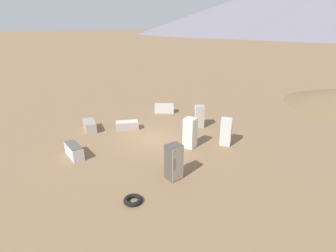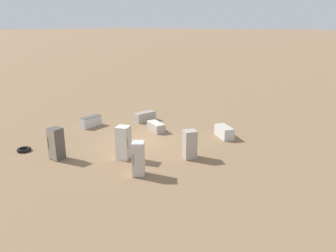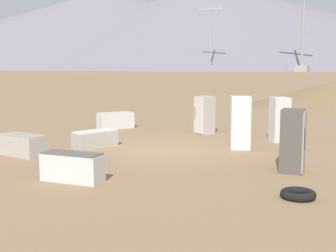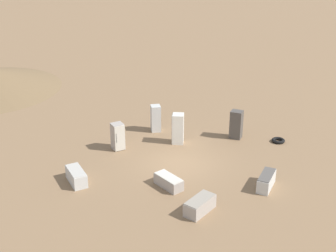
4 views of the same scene
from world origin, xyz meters
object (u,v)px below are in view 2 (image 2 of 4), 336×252
discarded_fridge_4 (156,127)px  discarded_fridge_6 (124,143)px  discarded_fridge_0 (56,144)px  discarded_fridge_7 (138,159)px  discarded_fridge_5 (91,121)px  discarded_fridge_1 (145,117)px  discarded_fridge_3 (190,144)px  scrap_tire (24,150)px  discarded_fridge_2 (224,132)px

discarded_fridge_4 → discarded_fridge_6: bearing=-136.0°
discarded_fridge_0 → discarded_fridge_7: (-1.24, 5.08, -0.03)m
discarded_fridge_4 → discarded_fridge_7: 7.25m
discarded_fridge_5 → discarded_fridge_7: 9.32m
discarded_fridge_0 → discarded_fridge_4: 7.47m
discarded_fridge_1 → discarded_fridge_7: bearing=-38.0°
discarded_fridge_4 → discarded_fridge_6: discarded_fridge_6 is taller
discarded_fridge_1 → discarded_fridge_3: (4.12, 6.99, 0.47)m
discarded_fridge_0 → discarded_fridge_5: discarded_fridge_0 is taller
discarded_fridge_4 → scrap_tire: (7.87, -3.82, -0.21)m
discarded_fridge_0 → discarded_fridge_3: 7.50m
discarded_fridge_3 → discarded_fridge_7: bearing=-158.0°
discarded_fridge_1 → scrap_tire: discarded_fridge_1 is taller
discarded_fridge_7 → scrap_tire: discarded_fridge_7 is taller
scrap_tire → discarded_fridge_2: bearing=138.8°
discarded_fridge_2 → discarded_fridge_5: 9.87m
discarded_fridge_2 → scrap_tire: (9.57, -8.37, -0.28)m
discarded_fridge_2 → discarded_fridge_5: bearing=-30.2°
discarded_fridge_6 → scrap_tire: size_ratio=2.32×
discarded_fridge_1 → discarded_fridge_4: 2.71m
discarded_fridge_0 → scrap_tire: bearing=9.5°
scrap_tire → discarded_fridge_0: bearing=101.4°
discarded_fridge_7 → scrap_tire: (1.77, -7.68, -0.78)m
discarded_fridge_1 → discarded_fridge_2: size_ratio=1.03×
discarded_fridge_0 → discarded_fridge_5: bearing=-59.3°
discarded_fridge_4 → discarded_fridge_0: bearing=-164.9°
discarded_fridge_1 → discarded_fridge_5: discarded_fridge_5 is taller
discarded_fridge_0 → discarded_fridge_5: 6.21m
discarded_fridge_1 → scrap_tire: 9.42m
discarded_fridge_2 → discarded_fridge_3: bearing=38.6°
discarded_fridge_1 → discarded_fridge_7: size_ratio=1.03×
discarded_fridge_3 → discarded_fridge_5: discarded_fridge_3 is taller
discarded_fridge_7 → discarded_fridge_2: bearing=-131.2°
discarded_fridge_4 → discarded_fridge_3: bearing=-95.6°
discarded_fridge_4 → discarded_fridge_5: discarded_fridge_5 is taller
discarded_fridge_1 → discarded_fridge_6: 7.68m
discarded_fridge_5 → discarded_fridge_6: bearing=154.6°
discarded_fridge_3 → discarded_fridge_5: 9.25m
discarded_fridge_4 → discarded_fridge_7: size_ratio=1.01×
discarded_fridge_6 → scrap_tire: bearing=-83.6°
discarded_fridge_2 → discarded_fridge_4: discarded_fridge_2 is taller
discarded_fridge_3 → discarded_fridge_5: size_ratio=0.98×
discarded_fridge_3 → scrap_tire: 9.97m
discarded_fridge_1 → discarded_fridge_7: 9.75m
discarded_fridge_0 → discarded_fridge_4: discarded_fridge_0 is taller
discarded_fridge_1 → scrap_tire: size_ratio=2.21×
discarded_fridge_4 → scrap_tire: bearing=178.6°
discarded_fridge_5 → scrap_tire: size_ratio=2.04×
discarded_fridge_2 → discarded_fridge_6: discarded_fridge_6 is taller
discarded_fridge_6 → discarded_fridge_4: bearing=179.2°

